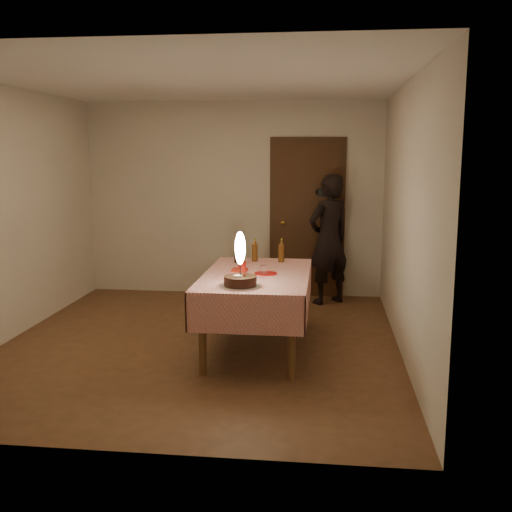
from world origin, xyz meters
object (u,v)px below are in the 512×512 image
object	(u,v)px
red_plate	(266,273)
photographer	(329,239)
red_cup	(242,266)
amber_bottle_left	(255,250)
clear_cup	(264,270)
dining_table	(257,284)
amber_bottle_right	(281,251)
cola_bottle	(239,248)
birthday_cake	(240,274)

from	to	relation	value
red_plate	photographer	distance (m)	2.04
red_cup	amber_bottle_left	xyz separation A→B (m)	(0.06, 0.57, 0.07)
clear_cup	amber_bottle_left	world-z (taller)	amber_bottle_left
clear_cup	amber_bottle_left	bearing A→B (deg)	103.94
dining_table	photographer	distance (m)	2.08
red_cup	amber_bottle_left	world-z (taller)	amber_bottle_left
red_cup	amber_bottle_right	bearing A→B (deg)	57.96
dining_table	amber_bottle_left	world-z (taller)	amber_bottle_left
red_plate	cola_bottle	size ratio (longest dim) A/B	0.69
birthday_cake	photographer	xyz separation A→B (m)	(0.78, 2.52, -0.05)
dining_table	red_cup	size ratio (longest dim) A/B	17.20
dining_table	birthday_cake	size ratio (longest dim) A/B	3.53
photographer	dining_table	bearing A→B (deg)	-109.78
red_cup	amber_bottle_left	size ratio (longest dim) A/B	0.39
dining_table	photographer	world-z (taller)	photographer
dining_table	amber_bottle_right	xyz separation A→B (m)	(0.19, 0.64, 0.22)
birthday_cake	photographer	distance (m)	2.64
amber_bottle_left	amber_bottle_right	xyz separation A→B (m)	(0.29, -0.01, 0.00)
amber_bottle_right	photographer	size ratio (longest dim) A/B	0.15
dining_table	photographer	xyz separation A→B (m)	(0.70, 1.95, 0.17)
cola_bottle	amber_bottle_right	xyz separation A→B (m)	(0.45, 0.07, -0.03)
red_cup	photographer	distance (m)	2.05
dining_table	amber_bottle_right	size ratio (longest dim) A/B	6.75
cola_bottle	birthday_cake	bearing A→B (deg)	-81.10
birthday_cake	red_cup	world-z (taller)	birthday_cake
red_cup	cola_bottle	xyz separation A→B (m)	(-0.10, 0.49, 0.10)
red_plate	clear_cup	bearing A→B (deg)	-110.46
photographer	amber_bottle_left	bearing A→B (deg)	-121.54
red_plate	cola_bottle	distance (m)	0.68
birthday_cake	red_plate	size ratio (longest dim) A/B	2.22
birthday_cake	amber_bottle_right	xyz separation A→B (m)	(0.27, 1.22, 0.00)
amber_bottle_right	photographer	xyz separation A→B (m)	(0.51, 1.31, -0.05)
dining_table	clear_cup	world-z (taller)	clear_cup
red_plate	amber_bottle_left	size ratio (longest dim) A/B	0.86
red_cup	clear_cup	world-z (taller)	red_cup
amber_bottle_left	amber_bottle_right	distance (m)	0.29
red_cup	amber_bottle_right	world-z (taller)	amber_bottle_right
clear_cup	amber_bottle_right	size ratio (longest dim) A/B	0.35
clear_cup	red_cup	bearing A→B (deg)	152.27
dining_table	cola_bottle	world-z (taller)	cola_bottle
clear_cup	cola_bottle	distance (m)	0.70
red_plate	amber_bottle_right	size ratio (longest dim) A/B	0.86
photographer	red_cup	bearing A→B (deg)	-114.64
birthday_cake	red_plate	bearing A→B (deg)	73.99
clear_cup	photographer	world-z (taller)	photographer
birthday_cake	photographer	bearing A→B (deg)	72.89
dining_table	red_cup	world-z (taller)	red_cup
red_plate	amber_bottle_left	xyz separation A→B (m)	(-0.18, 0.65, 0.11)
red_cup	clear_cup	bearing A→B (deg)	-27.73
dining_table	amber_bottle_left	xyz separation A→B (m)	(-0.10, 0.65, 0.22)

